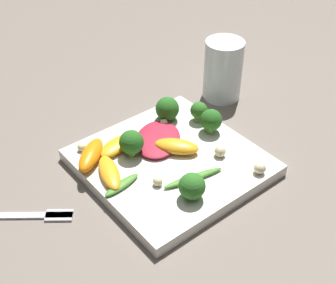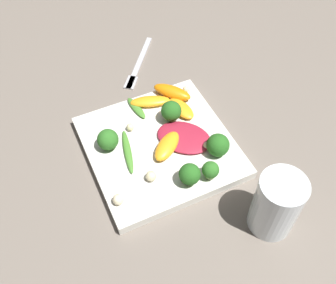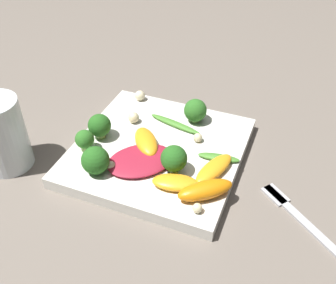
% 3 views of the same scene
% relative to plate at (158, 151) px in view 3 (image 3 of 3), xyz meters
% --- Properties ---
extents(ground_plane, '(2.40, 2.40, 0.00)m').
position_rel_plate_xyz_m(ground_plane, '(0.00, 0.00, -0.01)').
color(ground_plane, '#6B6056').
extents(plate, '(0.25, 0.25, 0.02)m').
position_rel_plate_xyz_m(plate, '(0.00, 0.00, 0.00)').
color(plate, silver).
rests_on(plate, ground_plane).
extents(drinking_glass, '(0.07, 0.07, 0.11)m').
position_rel_plate_xyz_m(drinking_glass, '(-0.10, 0.20, 0.05)').
color(drinking_glass, white).
rests_on(drinking_glass, ground_plane).
extents(fork, '(0.12, 0.14, 0.01)m').
position_rel_plate_xyz_m(fork, '(-0.05, -0.22, -0.01)').
color(fork, '#B2B2B7').
rests_on(fork, ground_plane).
extents(radicchio_leaf_0, '(0.12, 0.12, 0.01)m').
position_rel_plate_xyz_m(radicchio_leaf_0, '(-0.04, 0.01, 0.01)').
color(radicchio_leaf_0, maroon).
rests_on(radicchio_leaf_0, plate).
extents(orange_segment_0, '(0.05, 0.07, 0.01)m').
position_rel_plate_xyz_m(orange_segment_0, '(-0.07, -0.05, 0.02)').
color(orange_segment_0, orange).
rests_on(orange_segment_0, plate).
extents(orange_segment_1, '(0.08, 0.05, 0.01)m').
position_rel_plate_xyz_m(orange_segment_1, '(-0.02, -0.09, 0.02)').
color(orange_segment_1, orange).
rests_on(orange_segment_1, plate).
extents(orange_segment_2, '(0.07, 0.07, 0.02)m').
position_rel_plate_xyz_m(orange_segment_2, '(-0.01, 0.02, 0.02)').
color(orange_segment_2, orange).
rests_on(orange_segment_2, plate).
extents(orange_segment_3, '(0.07, 0.08, 0.02)m').
position_rel_plate_xyz_m(orange_segment_3, '(-0.07, -0.10, 0.02)').
color(orange_segment_3, orange).
rests_on(orange_segment_3, plate).
extents(broccoli_floret_0, '(0.04, 0.04, 0.04)m').
position_rel_plate_xyz_m(broccoli_floret_0, '(-0.01, 0.09, 0.03)').
color(broccoli_floret_0, '#7A9E51').
rests_on(broccoli_floret_0, plate).
extents(broccoli_floret_1, '(0.04, 0.04, 0.04)m').
position_rel_plate_xyz_m(broccoli_floret_1, '(-0.08, 0.06, 0.03)').
color(broccoli_floret_1, '#84AD5B').
rests_on(broccoli_floret_1, plate).
extents(broccoli_floret_2, '(0.04, 0.04, 0.04)m').
position_rel_plate_xyz_m(broccoli_floret_2, '(0.08, -0.03, 0.03)').
color(broccoli_floret_2, '#84AD5B').
rests_on(broccoli_floret_2, plate).
extents(broccoli_floret_3, '(0.03, 0.03, 0.03)m').
position_rel_plate_xyz_m(broccoli_floret_3, '(-0.05, 0.10, 0.03)').
color(broccoli_floret_3, '#7A9E51').
rests_on(broccoli_floret_3, plate).
extents(broccoli_floret_4, '(0.04, 0.04, 0.04)m').
position_rel_plate_xyz_m(broccoli_floret_4, '(-0.04, -0.04, 0.03)').
color(broccoli_floret_4, '#84AD5B').
rests_on(broccoli_floret_4, plate).
extents(arugula_sprig_0, '(0.02, 0.06, 0.01)m').
position_rel_plate_xyz_m(arugula_sprig_0, '(0.01, -0.09, 0.01)').
color(arugula_sprig_0, '#47842D').
rests_on(arugula_sprig_0, plate).
extents(arugula_sprig_1, '(0.03, 0.09, 0.01)m').
position_rel_plate_xyz_m(arugula_sprig_1, '(0.06, -0.01, 0.01)').
color(arugula_sprig_1, '#47842D').
rests_on(arugula_sprig_1, plate).
extents(macadamia_nut_0, '(0.02, 0.02, 0.02)m').
position_rel_plate_xyz_m(macadamia_nut_0, '(0.04, 0.06, 0.02)').
color(macadamia_nut_0, beige).
rests_on(macadamia_nut_0, plate).
extents(macadamia_nut_1, '(0.01, 0.01, 0.01)m').
position_rel_plate_xyz_m(macadamia_nut_1, '(0.03, -0.05, 0.02)').
color(macadamia_nut_1, beige).
rests_on(macadamia_nut_1, plate).
extents(macadamia_nut_2, '(0.01, 0.01, 0.01)m').
position_rel_plate_xyz_m(macadamia_nut_2, '(-0.07, 0.04, 0.02)').
color(macadamia_nut_2, beige).
rests_on(macadamia_nut_2, plate).
extents(macadamia_nut_3, '(0.02, 0.02, 0.02)m').
position_rel_plate_xyz_m(macadamia_nut_3, '(0.11, 0.08, 0.02)').
color(macadamia_nut_3, beige).
rests_on(macadamia_nut_3, plate).
extents(macadamia_nut_4, '(0.01, 0.01, 0.01)m').
position_rel_plate_xyz_m(macadamia_nut_4, '(-0.10, -0.10, 0.02)').
color(macadamia_nut_4, beige).
rests_on(macadamia_nut_4, plate).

